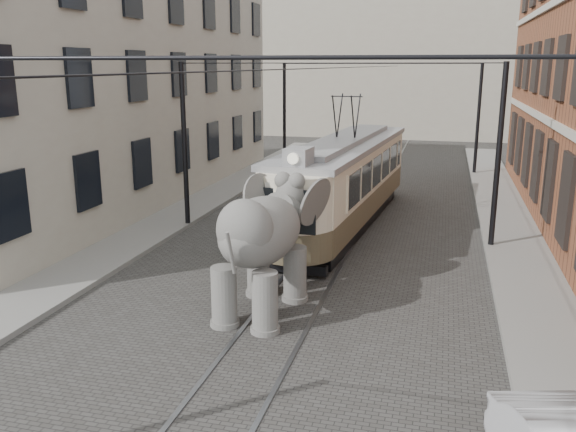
# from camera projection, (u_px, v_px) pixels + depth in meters

# --- Properties ---
(ground) EXTENTS (120.00, 120.00, 0.00)m
(ground) POSITION_uv_depth(u_px,v_px,m) (294.00, 301.00, 15.39)
(ground) COLOR #3B3936
(tram_rails) EXTENTS (1.54, 80.00, 0.02)m
(tram_rails) POSITION_uv_depth(u_px,v_px,m) (294.00, 300.00, 15.39)
(tram_rails) COLOR slate
(tram_rails) RESTS_ON ground
(sidewalk_right) EXTENTS (2.00, 60.00, 0.15)m
(sidewalk_right) POSITION_uv_depth(u_px,v_px,m) (543.00, 323.00, 13.90)
(sidewalk_right) COLOR slate
(sidewalk_right) RESTS_ON ground
(sidewalk_left) EXTENTS (2.00, 60.00, 0.15)m
(sidewalk_left) POSITION_uv_depth(u_px,v_px,m) (72.00, 276.00, 16.97)
(sidewalk_left) COLOR slate
(sidewalk_left) RESTS_ON ground
(stucco_building) EXTENTS (7.00, 24.00, 10.00)m
(stucco_building) POSITION_uv_depth(u_px,v_px,m) (107.00, 86.00, 26.23)
(stucco_building) COLOR gray
(stucco_building) RESTS_ON ground
(distant_block) EXTENTS (28.00, 10.00, 14.00)m
(distant_block) POSITION_uv_depth(u_px,v_px,m) (408.00, 51.00, 51.17)
(distant_block) COLOR gray
(distant_block) RESTS_ON ground
(catenary) EXTENTS (11.00, 30.20, 6.00)m
(catenary) POSITION_uv_depth(u_px,v_px,m) (325.00, 157.00, 19.39)
(catenary) COLOR black
(catenary) RESTS_ON ground
(tram) EXTENTS (3.56, 12.36, 4.83)m
(tram) POSITION_uv_depth(u_px,v_px,m) (345.00, 162.00, 22.09)
(tram) COLOR beige
(tram) RESTS_ON ground
(elephant) EXTENTS (3.35, 5.45, 3.18)m
(elephant) POSITION_uv_depth(u_px,v_px,m) (261.00, 250.00, 14.30)
(elephant) COLOR #5E5C57
(elephant) RESTS_ON ground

